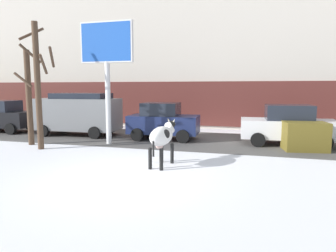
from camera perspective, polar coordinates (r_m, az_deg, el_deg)
ground_plane at (r=8.87m, az=-8.90°, el=-10.03°), size 120.00×120.00×0.00m
road_strip at (r=15.36m, az=2.07°, el=-2.54°), size 60.00×5.60×0.01m
building_facade at (r=22.69m, az=6.75°, el=17.04°), size 44.00×6.10×13.00m
cow_holstein at (r=10.08m, az=-1.05°, el=-1.99°), size 0.73×1.92×1.54m
billboard at (r=14.30m, az=-11.51°, el=13.93°), size 2.52×0.24×5.56m
car_black_hatchback at (r=20.38m, az=-28.65°, el=1.62°), size 3.57×2.05×1.86m
car_grey_van at (r=17.35m, az=-16.72°, el=2.42°), size 4.68×2.28×2.32m
car_navy_hatchback at (r=15.31m, az=-0.92°, el=0.93°), size 3.57×2.05×1.86m
car_white_sedan at (r=14.89m, az=21.75°, el=0.15°), size 4.27×2.13×1.84m
pedestrian_near_billboard at (r=20.07m, az=-13.41°, el=2.11°), size 0.36×0.24×1.73m
bare_tree_left_lot at (r=13.86m, az=-23.30°, el=7.53°), size 1.64×1.14×5.31m
bare_tree_far_back at (r=15.09m, az=-24.82°, el=5.30°), size 1.02×0.88×4.49m
dumpster at (r=13.83m, az=24.48°, el=-1.79°), size 1.85×1.35×1.20m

